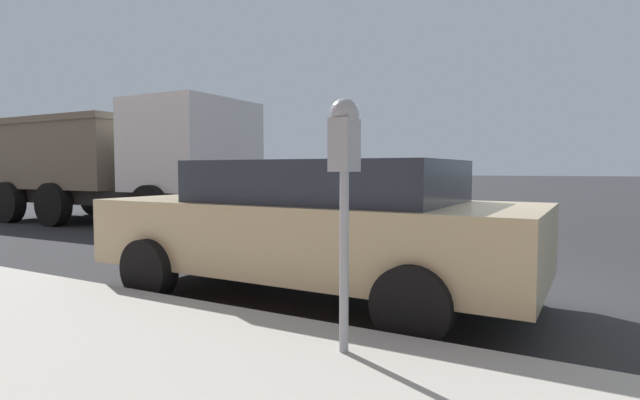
# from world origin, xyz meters

# --- Properties ---
(ground_plane) EXTENTS (220.00, 220.00, 0.00)m
(ground_plane) POSITION_xyz_m (0.00, 0.00, 0.00)
(ground_plane) COLOR #2B2B2D
(parking_meter) EXTENTS (0.21, 0.19, 1.65)m
(parking_meter) POSITION_xyz_m (-2.70, -0.14, 1.43)
(parking_meter) COLOR gray
(parking_meter) RESTS_ON sidewalk
(car_tan) EXTENTS (2.12, 4.61, 1.45)m
(car_tan) POSITION_xyz_m (-1.02, 1.04, 0.78)
(car_tan) COLOR tan
(car_tan) RESTS_ON ground_plane
(dump_truck) EXTENTS (2.98, 7.34, 2.92)m
(dump_truck) POSITION_xyz_m (2.95, 9.15, 1.60)
(dump_truck) COLOR black
(dump_truck) RESTS_ON ground_plane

